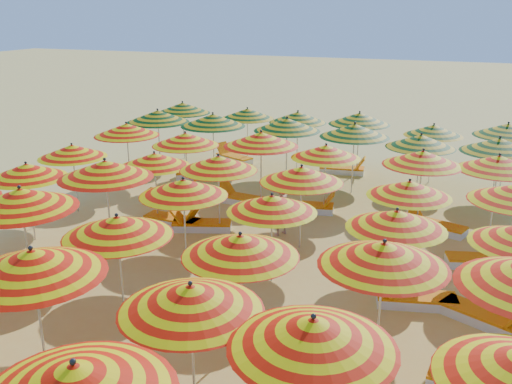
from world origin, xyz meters
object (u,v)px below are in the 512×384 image
at_px(umbrella_14, 117,226).
at_px(umbrella_42, 183,108).
at_px(lounger_15, 244,199).
at_px(lounger_10, 485,317).
at_px(umbrella_26, 218,163).
at_px(umbrella_46, 434,130).
at_px(umbrella_30, 127,130).
at_px(lounger_9, 414,299).
at_px(lounger_7, 20,280).
at_px(umbrella_44, 298,117).
at_px(umbrella_45, 359,119).
at_px(umbrella_39, 355,131).
at_px(lounger_18, 198,174).
at_px(umbrella_40, 421,141).
at_px(umbrella_28, 409,189).
at_px(lounger_19, 233,158).
at_px(lounger_12, 200,225).
at_px(umbrella_38, 287,125).
at_px(umbrella_43, 247,114).
at_px(umbrella_36, 158,116).
at_px(umbrella_3, 75,381).
at_px(umbrella_8, 32,263).
at_px(umbrella_18, 27,171).
at_px(umbrella_10, 313,333).
at_px(umbrella_25, 155,160).
at_px(umbrella_19, 105,169).
at_px(umbrella_15, 240,246).
at_px(umbrella_24, 72,151).
at_px(lounger_17, 434,226).
at_px(lounger_16, 308,207).
at_px(umbrella_32, 261,139).
at_px(umbrella_21, 272,204).
at_px(umbrella_16, 384,255).
at_px(umbrella_27, 301,175).
at_px(lounger_14, 172,195).
at_px(umbrella_37, 213,120).
at_px(lounger_20, 343,169).
at_px(umbrella_35, 499,163).
at_px(umbrella_41, 499,145).
at_px(umbrella_31, 185,139).
at_px(beachgoer_a, 281,211).

distance_m(umbrella_14, umbrella_42, 13.27).
bearing_deg(lounger_15, lounger_10, 152.31).
bearing_deg(umbrella_26, umbrella_46, 54.20).
bearing_deg(umbrella_30, lounger_9, -25.70).
xyz_separation_m(lounger_7, lounger_9, (8.68, 2.38, 0.00)).
height_order(umbrella_44, umbrella_45, umbrella_45).
height_order(umbrella_39, lounger_18, umbrella_39).
bearing_deg(umbrella_40, lounger_9, -84.02).
distance_m(umbrella_28, lounger_19, 11.13).
bearing_deg(lounger_12, lounger_19, -92.94).
height_order(umbrella_38, umbrella_43, umbrella_38).
bearing_deg(umbrella_36, umbrella_3, -62.84).
relative_size(umbrella_8, umbrella_18, 1.16).
distance_m(umbrella_10, umbrella_18, 10.79).
height_order(umbrella_18, umbrella_25, umbrella_18).
xyz_separation_m(umbrella_19, lounger_18, (-0.92, 6.92, -2.11)).
xyz_separation_m(umbrella_8, umbrella_15, (2.74, 2.26, -0.18)).
bearing_deg(umbrella_10, umbrella_26, 122.63).
bearing_deg(umbrella_26, umbrella_18, -152.45).
height_order(umbrella_24, umbrella_46, umbrella_46).
relative_size(umbrella_8, lounger_17, 1.66).
distance_m(umbrella_40, umbrella_46, 2.54).
height_order(umbrella_25, lounger_10, umbrella_25).
relative_size(umbrella_30, lounger_15, 1.66).
relative_size(umbrella_25, lounger_16, 1.44).
bearing_deg(umbrella_32, lounger_19, 122.22).
bearing_deg(umbrella_21, umbrella_40, 70.10).
height_order(umbrella_14, umbrella_43, umbrella_14).
relative_size(umbrella_16, umbrella_42, 1.08).
xyz_separation_m(umbrella_8, lounger_16, (1.86, 9.92, -2.08)).
height_order(umbrella_39, umbrella_44, umbrella_39).
xyz_separation_m(umbrella_27, lounger_15, (-2.78, 2.78, -1.91)).
distance_m(umbrella_21, lounger_14, 7.11).
xyz_separation_m(umbrella_45, lounger_14, (-5.23, -5.27, -2.03)).
distance_m(umbrella_37, lounger_19, 3.34).
height_order(umbrella_19, lounger_20, umbrella_19).
xyz_separation_m(lounger_12, lounger_19, (-2.17, 7.50, 0.00)).
bearing_deg(umbrella_19, lounger_9, -0.65).
height_order(umbrella_28, umbrella_35, umbrella_35).
bearing_deg(umbrella_45, lounger_9, -71.46).
bearing_deg(lounger_19, umbrella_38, 167.08).
bearing_deg(umbrella_41, umbrella_28, -113.85).
bearing_deg(umbrella_45, umbrella_38, -132.90).
xyz_separation_m(umbrella_8, umbrella_31, (-2.30, 9.66, -0.17)).
height_order(umbrella_16, umbrella_39, umbrella_39).
bearing_deg(umbrella_38, lounger_18, -172.34).
bearing_deg(umbrella_28, umbrella_43, 134.00).
distance_m(umbrella_28, umbrella_35, 3.45).
bearing_deg(beachgoer_a, lounger_12, -48.25).
bearing_deg(umbrella_31, umbrella_28, -17.95).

